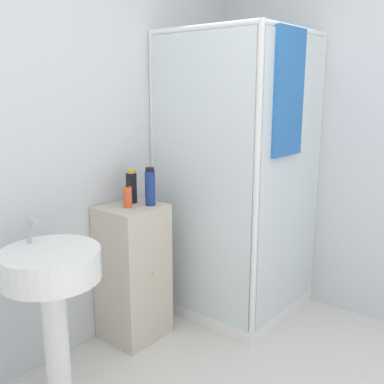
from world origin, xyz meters
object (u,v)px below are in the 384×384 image
at_px(shampoo_bottle_blue, 150,187).
at_px(sink, 52,283).
at_px(soap_dispenser, 128,197).
at_px(shampoo_bottle_tall_black, 132,187).

bearing_deg(shampoo_bottle_blue, sink, -173.49).
height_order(sink, shampoo_bottle_blue, shampoo_bottle_blue).
height_order(soap_dispenser, shampoo_bottle_blue, shampoo_bottle_blue).
bearing_deg(soap_dispenser, shampoo_bottle_blue, -28.29).
relative_size(sink, shampoo_bottle_blue, 4.07).
xyz_separation_m(shampoo_bottle_tall_black, shampoo_bottle_blue, (0.03, -0.13, 0.01)).
bearing_deg(sink, shampoo_bottle_tall_black, 16.47).
bearing_deg(shampoo_bottle_blue, soap_dispenser, 151.71).
distance_m(sink, shampoo_bottle_tall_black, 0.85).
xyz_separation_m(soap_dispenser, shampoo_bottle_tall_black, (0.10, 0.07, 0.04)).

